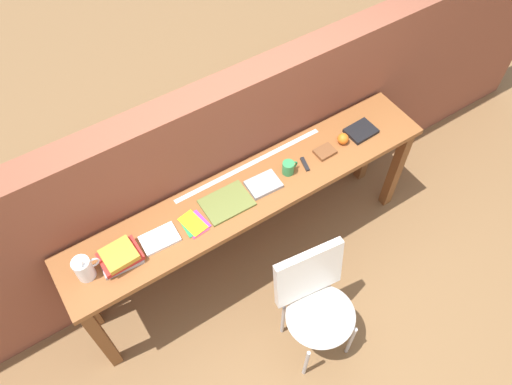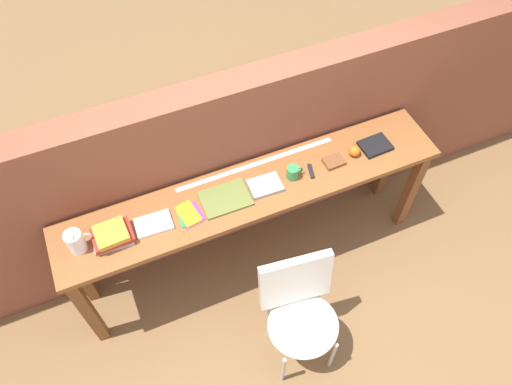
% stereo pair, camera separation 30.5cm
% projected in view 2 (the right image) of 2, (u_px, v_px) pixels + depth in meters
% --- Properties ---
extents(ground_plane, '(40.00, 40.00, 0.00)m').
position_uv_depth(ground_plane, '(269.00, 289.00, 3.65)').
color(ground_plane, brown).
extents(brick_wall_back, '(6.00, 0.20, 1.47)m').
position_uv_depth(brick_wall_back, '(234.00, 164.00, 3.40)').
color(brick_wall_back, brown).
rests_on(brick_wall_back, ground).
extents(sideboard, '(2.50, 0.44, 0.88)m').
position_uv_depth(sideboard, '(253.00, 201.00, 3.21)').
color(sideboard, brown).
rests_on(sideboard, ground).
extents(chair_white_moulded, '(0.49, 0.50, 0.89)m').
position_uv_depth(chair_white_moulded, '(300.00, 310.00, 3.01)').
color(chair_white_moulded, silver).
rests_on(chair_white_moulded, ground).
extents(pitcher_white, '(0.14, 0.10, 0.18)m').
position_uv_depth(pitcher_white, '(76.00, 241.00, 2.79)').
color(pitcher_white, white).
rests_on(pitcher_white, sideboard).
extents(book_stack_leftmost, '(0.24, 0.19, 0.09)m').
position_uv_depth(book_stack_leftmost, '(112.00, 235.00, 2.85)').
color(book_stack_leftmost, '#9E9EA3').
rests_on(book_stack_leftmost, sideboard).
extents(magazine_cycling, '(0.22, 0.15, 0.02)m').
position_uv_depth(magazine_cycling, '(154.00, 224.00, 2.94)').
color(magazine_cycling, white).
rests_on(magazine_cycling, sideboard).
extents(pamphlet_pile_colourful, '(0.15, 0.19, 0.01)m').
position_uv_depth(pamphlet_pile_colourful, '(189.00, 215.00, 2.98)').
color(pamphlet_pile_colourful, '#E5334C').
rests_on(pamphlet_pile_colourful, sideboard).
extents(book_open_centre, '(0.30, 0.22, 0.02)m').
position_uv_depth(book_open_centre, '(225.00, 198.00, 3.04)').
color(book_open_centre, olive).
rests_on(book_open_centre, sideboard).
extents(book_grey_hardcover, '(0.21, 0.16, 0.03)m').
position_uv_depth(book_grey_hardcover, '(265.00, 186.00, 3.09)').
color(book_grey_hardcover, '#9E9EA3').
rests_on(book_grey_hardcover, sideboard).
extents(mug, '(0.11, 0.08, 0.09)m').
position_uv_depth(mug, '(293.00, 172.00, 3.12)').
color(mug, '#338C4C').
rests_on(mug, sideboard).
extents(multitool_folded, '(0.05, 0.11, 0.02)m').
position_uv_depth(multitool_folded, '(311.00, 171.00, 3.17)').
color(multitool_folded, black).
rests_on(multitool_folded, sideboard).
extents(leather_journal_brown, '(0.13, 0.10, 0.02)m').
position_uv_depth(leather_journal_brown, '(334.00, 162.00, 3.21)').
color(leather_journal_brown, brown).
rests_on(leather_journal_brown, sideboard).
extents(sports_ball_small, '(0.08, 0.08, 0.08)m').
position_uv_depth(sports_ball_small, '(354.00, 151.00, 3.23)').
color(sports_ball_small, orange).
rests_on(sports_ball_small, sideboard).
extents(book_repair_rightmost, '(0.20, 0.16, 0.02)m').
position_uv_depth(book_repair_rightmost, '(375.00, 146.00, 3.29)').
color(book_repair_rightmost, black).
rests_on(book_repair_rightmost, sideboard).
extents(ruler_metal_back_edge, '(1.09, 0.03, 0.00)m').
position_uv_depth(ruler_metal_back_edge, '(256.00, 164.00, 3.21)').
color(ruler_metal_back_edge, silver).
rests_on(ruler_metal_back_edge, sideboard).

